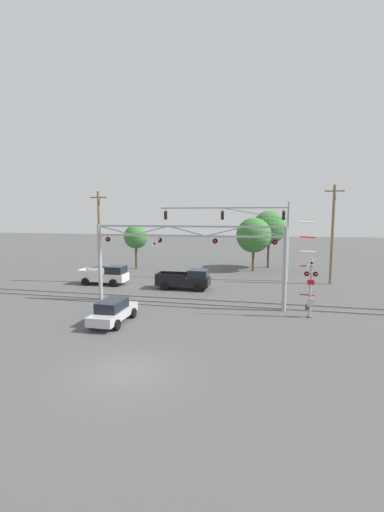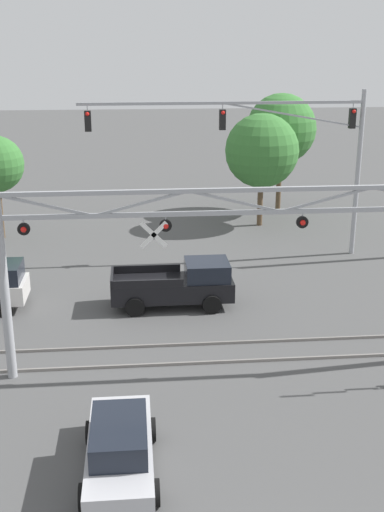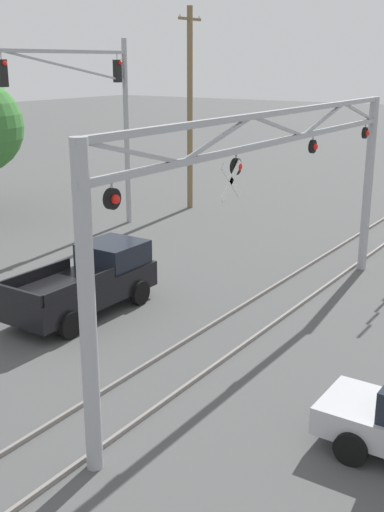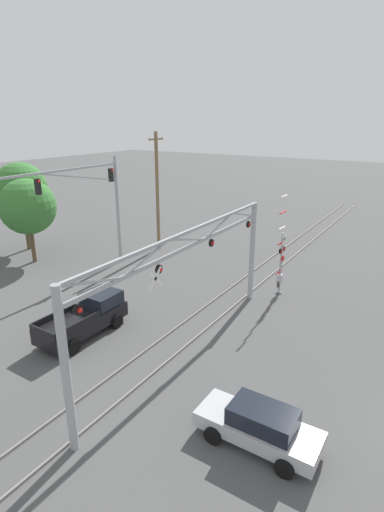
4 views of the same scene
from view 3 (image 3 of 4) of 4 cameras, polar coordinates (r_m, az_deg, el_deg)
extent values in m
cube|color=gray|center=(18.08, 6.26, -6.71)|extent=(80.00, 0.08, 0.10)
cube|color=gray|center=(18.73, 2.35, -5.76)|extent=(80.00, 0.08, 0.10)
cylinder|color=#9EA0A5|center=(11.30, -9.27, -5.18)|extent=(0.31, 0.31, 6.12)
cylinder|color=#9EA0A5|center=(23.51, 15.37, 6.01)|extent=(0.31, 0.31, 6.12)
cube|color=#9EA0A5|center=(16.57, 7.72, 10.08)|extent=(14.70, 0.14, 0.14)
cube|color=#9EA0A5|center=(16.50, 7.82, 12.53)|extent=(14.70, 0.14, 0.14)
cube|color=#9EA0A5|center=(11.68, -5.04, 9.10)|extent=(2.90, 0.08, 0.79)
cube|color=#9EA0A5|center=(14.02, 2.45, 10.45)|extent=(2.90, 0.08, 0.79)
cube|color=#9EA0A5|center=(16.53, 7.77, 11.30)|extent=(2.90, 0.08, 0.79)
cube|color=#9EA0A5|center=(19.14, 11.68, 11.87)|extent=(2.90, 0.08, 0.79)
cube|color=#9EA0A5|center=(21.82, 14.66, 12.26)|extent=(2.90, 0.08, 0.79)
cylinder|color=black|center=(11.28, -7.12, 5.07)|extent=(0.38, 0.10, 0.38)
sphere|color=red|center=(11.23, -6.85, 5.03)|extent=(0.18, 0.18, 0.18)
cylinder|color=#9EA0A5|center=(11.23, -7.17, 6.27)|extent=(0.04, 0.04, 0.10)
cylinder|color=black|center=(14.74, 3.92, 7.94)|extent=(0.38, 0.10, 0.38)
sphere|color=red|center=(14.70, 4.15, 7.92)|extent=(0.18, 0.18, 0.18)
cylinder|color=#9EA0A5|center=(14.70, 3.94, 8.87)|extent=(0.04, 0.04, 0.10)
cylinder|color=black|center=(18.55, 10.67, 9.54)|extent=(0.38, 0.10, 0.38)
sphere|color=red|center=(18.52, 10.87, 9.52)|extent=(0.18, 0.18, 0.18)
cylinder|color=#9EA0A5|center=(18.52, 10.71, 10.28)|extent=(0.04, 0.04, 0.10)
cylinder|color=black|center=(22.53, 15.12, 10.52)|extent=(0.38, 0.10, 0.38)
sphere|color=red|center=(22.51, 15.29, 10.50)|extent=(0.18, 0.18, 0.18)
cylinder|color=#9EA0A5|center=(22.51, 15.16, 11.13)|extent=(0.04, 0.04, 0.10)
cube|color=white|center=(14.41, 3.50, 6.70)|extent=(0.88, 0.03, 0.88)
cube|color=white|center=(14.41, 3.50, 6.70)|extent=(0.88, 0.03, 0.88)
cylinder|color=black|center=(14.40, 3.58, 6.69)|extent=(0.04, 0.04, 0.02)
cylinder|color=#9EA0A5|center=(29.70, -5.83, 10.75)|extent=(0.24, 0.24, 8.23)
cube|color=#9EA0A5|center=(24.67, -16.67, 17.10)|extent=(13.64, 0.14, 0.14)
cube|color=#9EA0A5|center=(27.00, -10.81, 16.14)|extent=(6.83, 0.08, 1.28)
cylinder|color=#9EA0A5|center=(24.67, -16.64, 16.76)|extent=(0.04, 0.04, 0.30)
cube|color=black|center=(24.67, -16.51, 15.31)|extent=(0.30, 0.26, 0.95)
sphere|color=red|center=(24.54, -16.32, 16.13)|extent=(0.18, 0.18, 0.18)
cylinder|color=#9EA0A5|center=(29.15, -6.69, 17.24)|extent=(0.04, 0.04, 0.30)
cube|color=black|center=(29.15, -6.65, 16.01)|extent=(0.30, 0.26, 0.95)
sphere|color=red|center=(29.04, -6.41, 16.70)|extent=(0.18, 0.18, 0.18)
cube|color=black|center=(19.39, -9.72, -2.90)|extent=(4.95, 1.86, 0.78)
cube|color=black|center=(20.16, -7.03, 0.24)|extent=(1.77, 1.71, 0.72)
cube|color=black|center=(17.95, -9.87, -2.66)|extent=(2.78, 0.08, 0.32)
cube|color=black|center=(19.17, -13.75, -1.63)|extent=(2.78, 0.08, 0.32)
cube|color=black|center=(17.64, -15.20, -3.38)|extent=(0.10, 1.78, 0.32)
cylinder|color=black|center=(20.01, -4.68, -3.26)|extent=(0.76, 0.24, 0.76)
cylinder|color=black|center=(21.18, -8.69, -2.25)|extent=(0.76, 0.24, 0.76)
cylinder|color=black|center=(17.89, -10.82, -6.03)|extent=(0.76, 0.24, 0.76)
cylinder|color=black|center=(19.18, -14.87, -4.71)|extent=(0.76, 0.24, 0.76)
cylinder|color=black|center=(12.88, 13.96, -16.26)|extent=(0.24, 0.65, 0.65)
cylinder|color=black|center=(14.23, 16.31, -13.04)|extent=(0.24, 0.65, 0.65)
cylinder|color=brown|center=(32.61, -0.19, 12.77)|extent=(0.28, 0.28, 9.80)
cube|color=brown|center=(32.58, -0.20, 20.33)|extent=(1.80, 0.12, 0.12)
cylinder|color=silver|center=(31.91, -1.08, 20.58)|extent=(0.08, 0.08, 0.12)
cylinder|color=silver|center=(33.27, 0.65, 20.43)|extent=(0.08, 0.08, 0.12)
camera|label=1|loc=(27.24, 74.89, 3.76)|focal=24.00mm
camera|label=2|loc=(16.86, 82.49, 13.18)|focal=45.00mm
camera|label=4|loc=(4.09, 129.62, 50.99)|focal=28.00mm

